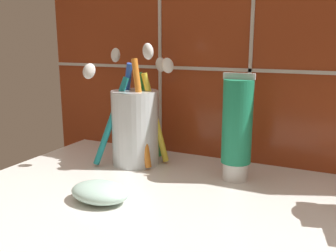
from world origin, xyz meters
The scene contains 5 objects.
sink_counter centered at (0.00, 0.00, 1.00)cm, with size 58.37×35.10×2.00cm, color silver.
tile_wall_backsplash centered at (0.01, 17.79, 20.94)cm, with size 68.37×1.72×41.86cm.
toothbrush_cup centered at (-13.34, 9.22, 8.06)cm, with size 11.66×10.94×17.95cm.
toothpaste_tube centered at (1.98, 9.18, 8.99)cm, with size 4.10×3.91×14.13cm.
soap_bar centered at (-10.08, -4.44, 3.13)cm, with size 7.16×5.19×2.25cm, color silver.
Camera 1 is at (14.36, -37.24, 20.13)cm, focal length 40.00 mm.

